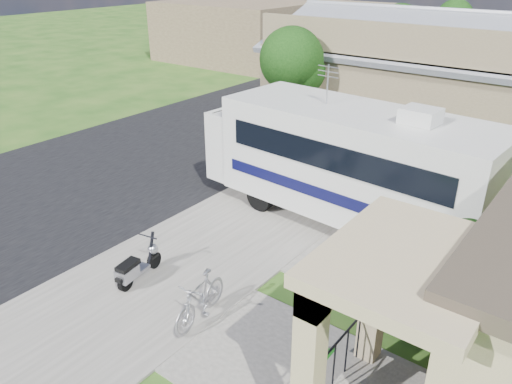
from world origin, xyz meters
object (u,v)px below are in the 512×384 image
Objects in this scene: shrub at (465,276)px; van at (358,69)px; motorhome at (346,160)px; bicycle at (200,301)px; pickup_truck at (304,96)px; garden_hose at (334,359)px; scooter at (137,267)px.

van is at bearing 122.13° from shrub.
bicycle is at bearing -87.31° from motorhome.
motorhome is 3.43× the size of shrub.
shrub is 0.41× the size of pickup_truck.
van is 18.29× the size of garden_hose.
garden_hose is at bearing 128.51° from pickup_truck.
shrub is 5.21m from bicycle.
scooter is 0.85× the size of bicycle.
garden_hose is (9.29, -13.56, -0.75)m from pickup_truck.
van is at bearing 100.16° from bicycle.
scooter is at bearing -155.54° from shrub.
van reaches higher than pickup_truck.
van is (-7.18, 21.12, 0.42)m from bicycle.
shrub reaches higher than pickup_truck.
pickup_truck reaches higher than garden_hose.
garden_hose is (4.82, 0.53, -0.36)m from scooter.
shrub is 0.38× the size of van.
van is at bearing 119.40° from motorhome.
van reaches higher than garden_hose.
shrub is 21.43m from van.
motorhome is 23.91× the size of garden_hose.
shrub reaches higher than bicycle.
motorhome reaches higher than van.
bicycle is at bearing -72.92° from van.
pickup_truck is at bearing 124.41° from garden_hose.
scooter is at bearing 111.68° from pickup_truck.
pickup_truck is (-6.68, 8.47, -0.99)m from motorhome.
motorhome is 4.96m from shrub.
pickup_truck is 0.92× the size of van.
pickup_truck is 16.91× the size of garden_hose.
pickup_truck is 6.95m from van.
motorhome is 5.98m from garden_hose.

